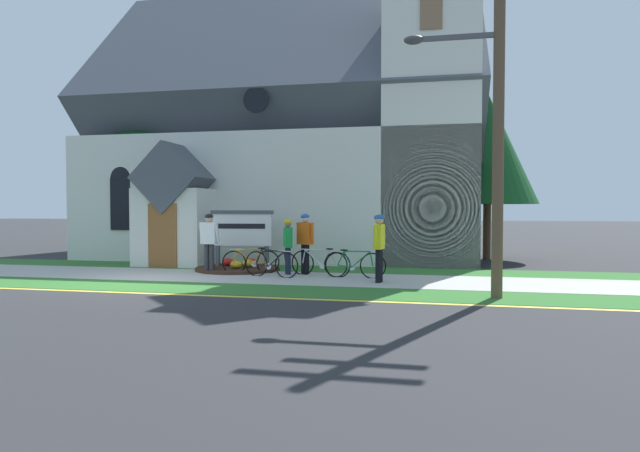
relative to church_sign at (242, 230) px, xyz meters
The scene contains 19 objects.
ground 2.18m from the church_sign, 166.51° to the left, with size 140.00×140.00×0.00m, color #2B2B2D.
sidewalk_slab 2.24m from the church_sign, 88.95° to the right, with size 32.00×2.74×0.01m, color #A8A59E.
grass_verge 4.29m from the church_sign, 89.53° to the right, with size 32.00×1.76×0.01m, color #2D6628.
church_lawn 1.32m from the church_sign, 85.62° to the left, with size 24.00×1.88×0.01m, color #2D6628.
curb_paint_stripe 5.29m from the church_sign, 89.62° to the right, with size 28.00×0.16×0.01m, color yellow.
church_building 7.29m from the church_sign, 86.42° to the left, with size 15.36×12.67×12.00m.
church_sign is the anchor object (origin of this frame).
flower_bed 1.22m from the church_sign, 92.76° to the right, with size 2.62×2.62×0.34m.
bicycle_black 1.55m from the church_sign, 57.65° to the right, with size 1.64×0.53×0.80m.
bicycle_orange 4.22m from the church_sign, 20.93° to the right, with size 1.72×0.09×0.81m.
bicycle_white 2.47m from the church_sign, 49.37° to the right, with size 1.68×0.44×0.85m.
bicycle_red 3.16m from the church_sign, 23.60° to the right, with size 1.75×0.47×0.83m.
cyclist_in_red_jersey 1.47m from the church_sign, 110.98° to the right, with size 0.67×0.39×1.78m.
cyclist_in_blue_jersey 5.14m from the church_sign, 26.29° to the right, with size 0.31×0.75×1.78m.
cyclist_in_yellow_jersey 2.49m from the church_sign, 21.86° to the right, with size 0.58×0.58×1.78m.
cyclist_in_green_jersey 2.15m from the church_sign, 31.22° to the right, with size 0.37×0.68×1.62m.
utility_pole 8.94m from the church_sign, 29.88° to the right, with size 3.12×0.28×8.05m.
roadside_conifer 9.87m from the church_sign, 32.00° to the left, with size 3.70×3.70×6.27m.
yard_deciduous_tree 7.01m from the church_sign, 144.64° to the left, with size 4.54×4.54×5.16m.
Camera 1 is at (7.71, -12.66, 1.95)m, focal length 30.14 mm.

